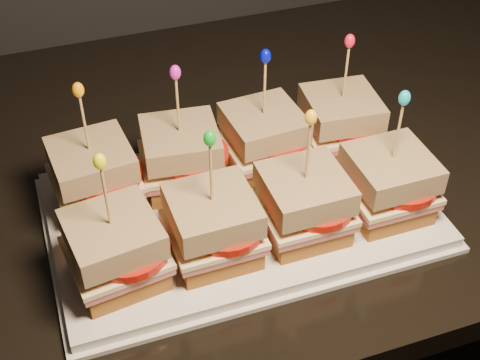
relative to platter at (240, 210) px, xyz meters
name	(u,v)px	position (x,y,z in m)	size (l,w,h in m)	color
granite_slab	(119,180)	(-0.12, 0.13, -0.03)	(2.65, 0.70, 0.03)	black
platter	(240,210)	(0.00, 0.00, 0.00)	(0.42, 0.26, 0.02)	white
platter_rim	(240,214)	(0.00, 0.00, -0.01)	(0.43, 0.27, 0.01)	white
sandwich_0_bread_bot	(97,193)	(-0.15, 0.06, 0.02)	(0.08, 0.08, 0.02)	brown
sandwich_0_ham	(95,183)	(-0.15, 0.06, 0.04)	(0.09, 0.09, 0.01)	#B85557
sandwich_0_cheese	(95,178)	(-0.15, 0.06, 0.04)	(0.09, 0.09, 0.01)	#FFE6AC
sandwich_0_tomato	(105,174)	(-0.14, 0.05, 0.05)	(0.08, 0.08, 0.01)	#B9160A
sandwich_0_bread_top	(91,159)	(-0.15, 0.06, 0.07)	(0.08, 0.08, 0.03)	#4E290D
sandwich_0_pick	(85,126)	(-0.15, 0.06, 0.11)	(0.00, 0.00, 0.09)	tan
sandwich_0_frill	(78,90)	(-0.15, 0.06, 0.16)	(0.01, 0.01, 0.02)	orange
sandwich_1_bread_bot	(183,174)	(-0.05, 0.06, 0.02)	(0.08, 0.08, 0.02)	brown
sandwich_1_ham	(182,164)	(-0.05, 0.06, 0.04)	(0.09, 0.09, 0.01)	#B85557
sandwich_1_cheese	(182,159)	(-0.05, 0.06, 0.04)	(0.09, 0.09, 0.01)	#FFE6AC
sandwich_1_tomato	(193,155)	(-0.04, 0.05, 0.05)	(0.08, 0.08, 0.01)	#B9160A
sandwich_1_bread_top	(180,141)	(-0.05, 0.06, 0.07)	(0.08, 0.08, 0.03)	#4E290D
sandwich_1_pick	(178,108)	(-0.05, 0.06, 0.11)	(0.00, 0.00, 0.09)	tan
sandwich_1_frill	(175,72)	(-0.05, 0.06, 0.16)	(0.01, 0.01, 0.02)	#C522B1
sandwich_2_bread_bot	(263,157)	(0.05, 0.06, 0.02)	(0.08, 0.08, 0.02)	brown
sandwich_2_ham	(263,146)	(0.05, 0.06, 0.04)	(0.09, 0.09, 0.01)	#B85557
sandwich_2_cheese	(263,142)	(0.05, 0.06, 0.04)	(0.09, 0.09, 0.01)	#FFE6AC
sandwich_2_tomato	(275,138)	(0.06, 0.05, 0.05)	(0.08, 0.08, 0.01)	#B9160A
sandwich_2_bread_top	(264,124)	(0.05, 0.06, 0.07)	(0.08, 0.08, 0.03)	#4E290D
sandwich_2_pick	(265,91)	(0.05, 0.06, 0.11)	(0.00, 0.00, 0.09)	tan
sandwich_2_frill	(266,56)	(0.05, 0.06, 0.16)	(0.01, 0.01, 0.02)	#0209D7
sandwich_3_bread_bot	(338,140)	(0.15, 0.06, 0.02)	(0.08, 0.08, 0.02)	brown
sandwich_3_ham	(339,130)	(0.15, 0.06, 0.04)	(0.09, 0.09, 0.01)	#B85557
sandwich_3_cheese	(340,125)	(0.15, 0.06, 0.04)	(0.09, 0.09, 0.01)	#FFE6AC
sandwich_3_tomato	(351,121)	(0.16, 0.05, 0.05)	(0.08, 0.08, 0.01)	#B9160A
sandwich_3_bread_top	(342,108)	(0.15, 0.06, 0.07)	(0.08, 0.08, 0.03)	#4E290D
sandwich_3_pick	(346,76)	(0.15, 0.06, 0.11)	(0.00, 0.00, 0.09)	tan
sandwich_3_frill	(350,41)	(0.15, 0.06, 0.16)	(0.01, 0.01, 0.02)	red
sandwich_4_bread_bot	(118,268)	(-0.15, -0.06, 0.02)	(0.08, 0.08, 0.02)	brown
sandwich_4_ham	(117,258)	(-0.15, -0.06, 0.04)	(0.09, 0.09, 0.01)	#B85557
sandwich_4_cheese	(116,253)	(-0.15, -0.06, 0.04)	(0.09, 0.09, 0.01)	#FFE6AC
sandwich_4_tomato	(128,249)	(-0.14, -0.07, 0.05)	(0.08, 0.08, 0.01)	#B9160A
sandwich_4_bread_top	(112,234)	(-0.15, -0.06, 0.07)	(0.08, 0.08, 0.03)	#4E290D
sandwich_4_pick	(106,200)	(-0.15, -0.06, 0.11)	(0.00, 0.00, 0.09)	tan
sandwich_4_frill	(100,161)	(-0.15, -0.06, 0.16)	(0.01, 0.01, 0.02)	#E6EC09
sandwich_5_bread_bot	(214,244)	(-0.05, -0.06, 0.02)	(0.08, 0.08, 0.02)	brown
sandwich_5_ham	(213,234)	(-0.05, -0.06, 0.04)	(0.09, 0.09, 0.01)	#B85557
sandwich_5_cheese	(213,229)	(-0.05, -0.06, 0.04)	(0.09, 0.09, 0.01)	#FFE6AC
sandwich_5_tomato	(226,225)	(-0.04, -0.07, 0.05)	(0.08, 0.08, 0.01)	#B9160A
sandwich_5_bread_top	(212,210)	(-0.05, -0.06, 0.07)	(0.08, 0.08, 0.03)	#4E290D
sandwich_5_pick	(211,176)	(-0.05, -0.06, 0.11)	(0.00, 0.00, 0.09)	tan
sandwich_5_frill	(210,139)	(-0.05, -0.06, 0.16)	(0.01, 0.01, 0.02)	#0FA620
sandwich_6_bread_bot	(302,222)	(0.05, -0.06, 0.02)	(0.08, 0.08, 0.02)	brown
sandwich_6_ham	(303,212)	(0.05, -0.06, 0.04)	(0.09, 0.09, 0.01)	#B85557
sandwich_6_cheese	(303,207)	(0.05, -0.06, 0.04)	(0.09, 0.09, 0.01)	#FFE6AC
sandwich_6_tomato	(317,203)	(0.06, -0.07, 0.05)	(0.08, 0.08, 0.01)	#B9160A
sandwich_6_bread_top	(305,188)	(0.05, -0.06, 0.07)	(0.08, 0.08, 0.03)	#4E290D
sandwich_6_pick	(308,155)	(0.05, -0.06, 0.11)	(0.00, 0.00, 0.09)	tan
sandwich_6_frill	(311,117)	(0.05, -0.06, 0.16)	(0.01, 0.01, 0.02)	yellow
sandwich_7_bread_bot	(385,202)	(0.15, -0.06, 0.02)	(0.08, 0.08, 0.02)	brown
sandwich_7_ham	(387,191)	(0.15, -0.06, 0.04)	(0.09, 0.09, 0.01)	#B85557
sandwich_7_cheese	(388,186)	(0.15, -0.06, 0.04)	(0.09, 0.09, 0.01)	#FFE6AC
sandwich_7_tomato	(401,182)	(0.16, -0.07, 0.05)	(0.08, 0.08, 0.01)	#B9160A
sandwich_7_bread_top	(391,168)	(0.15, -0.06, 0.07)	(0.08, 0.08, 0.03)	#4E290D
sandwich_7_pick	(398,135)	(0.15, -0.06, 0.11)	(0.00, 0.00, 0.09)	tan
sandwich_7_frill	(405,98)	(0.15, -0.06, 0.16)	(0.01, 0.01, 0.02)	#14ABBD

